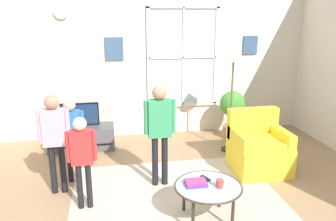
{
  "coord_description": "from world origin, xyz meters",
  "views": [
    {
      "loc": [
        -0.79,
        -3.33,
        2.2
      ],
      "look_at": [
        -0.04,
        0.85,
        0.99
      ],
      "focal_mm": 35.95,
      "sensor_mm": 36.0,
      "label": 1
    }
  ],
  "objects_px": {
    "person_blue_shirt": "(71,131)",
    "floor_lamp": "(233,65)",
    "potted_plant_by_window": "(232,109)",
    "person_green_shirt": "(160,124)",
    "remote_near_books": "(205,178)",
    "armchair": "(258,149)",
    "person_pink_shirt": "(55,133)",
    "person_red_shirt": "(82,153)",
    "tv_stand": "(82,138)",
    "book_stack": "(196,183)",
    "cup": "(220,183)",
    "remote_near_cup": "(221,184)",
    "television": "(80,114)",
    "coffee_table": "(208,188)"
  },
  "relations": [
    {
      "from": "television",
      "to": "remote_near_cup",
      "type": "relative_size",
      "value": 4.47
    },
    {
      "from": "coffee_table",
      "to": "television",
      "type": "bearing_deg",
      "value": 122.48
    },
    {
      "from": "tv_stand",
      "to": "potted_plant_by_window",
      "type": "distance_m",
      "value": 2.71
    },
    {
      "from": "floor_lamp",
      "to": "book_stack",
      "type": "bearing_deg",
      "value": -120.43
    },
    {
      "from": "television",
      "to": "person_blue_shirt",
      "type": "relative_size",
      "value": 0.54
    },
    {
      "from": "remote_near_cup",
      "to": "coffee_table",
      "type": "bearing_deg",
      "value": 176.73
    },
    {
      "from": "person_red_shirt",
      "to": "person_blue_shirt",
      "type": "relative_size",
      "value": 0.96
    },
    {
      "from": "floor_lamp",
      "to": "remote_near_books",
      "type": "bearing_deg",
      "value": -118.36
    },
    {
      "from": "armchair",
      "to": "person_blue_shirt",
      "type": "relative_size",
      "value": 0.75
    },
    {
      "from": "cup",
      "to": "floor_lamp",
      "type": "xyz_separation_m",
      "value": [
        0.83,
        1.91,
        0.99
      ]
    },
    {
      "from": "person_red_shirt",
      "to": "potted_plant_by_window",
      "type": "height_order",
      "value": "person_red_shirt"
    },
    {
      "from": "tv_stand",
      "to": "potted_plant_by_window",
      "type": "height_order",
      "value": "potted_plant_by_window"
    },
    {
      "from": "person_green_shirt",
      "to": "potted_plant_by_window",
      "type": "bearing_deg",
      "value": 44.27
    },
    {
      "from": "person_blue_shirt",
      "to": "floor_lamp",
      "type": "distance_m",
      "value": 2.65
    },
    {
      "from": "television",
      "to": "armchair",
      "type": "bearing_deg",
      "value": -26.32
    },
    {
      "from": "armchair",
      "to": "tv_stand",
      "type": "bearing_deg",
      "value": 153.63
    },
    {
      "from": "tv_stand",
      "to": "armchair",
      "type": "bearing_deg",
      "value": -26.37
    },
    {
      "from": "potted_plant_by_window",
      "to": "tv_stand",
      "type": "bearing_deg",
      "value": -178.82
    },
    {
      "from": "television",
      "to": "person_blue_shirt",
      "type": "distance_m",
      "value": 1.18
    },
    {
      "from": "cup",
      "to": "person_green_shirt",
      "type": "xyz_separation_m",
      "value": [
        -0.5,
        0.94,
        0.39
      ]
    },
    {
      "from": "tv_stand",
      "to": "remote_near_cup",
      "type": "height_order",
      "value": "remote_near_cup"
    },
    {
      "from": "person_red_shirt",
      "to": "person_pink_shirt",
      "type": "bearing_deg",
      "value": 128.96
    },
    {
      "from": "tv_stand",
      "to": "book_stack",
      "type": "distance_m",
      "value": 2.71
    },
    {
      "from": "book_stack",
      "to": "person_green_shirt",
      "type": "distance_m",
      "value": 0.97
    },
    {
      "from": "remote_near_cup",
      "to": "person_red_shirt",
      "type": "xyz_separation_m",
      "value": [
        -1.49,
        0.49,
        0.28
      ]
    },
    {
      "from": "armchair",
      "to": "cup",
      "type": "relative_size",
      "value": 9.48
    },
    {
      "from": "remote_near_cup",
      "to": "person_red_shirt",
      "type": "relative_size",
      "value": 0.13
    },
    {
      "from": "person_pink_shirt",
      "to": "floor_lamp",
      "type": "relative_size",
      "value": 0.74
    },
    {
      "from": "tv_stand",
      "to": "television",
      "type": "height_order",
      "value": "television"
    },
    {
      "from": "tv_stand",
      "to": "remote_near_books",
      "type": "bearing_deg",
      "value": -55.6
    },
    {
      "from": "armchair",
      "to": "remote_near_cup",
      "type": "bearing_deg",
      "value": -130.81
    },
    {
      "from": "potted_plant_by_window",
      "to": "floor_lamp",
      "type": "height_order",
      "value": "floor_lamp"
    },
    {
      "from": "armchair",
      "to": "person_blue_shirt",
      "type": "height_order",
      "value": "person_blue_shirt"
    },
    {
      "from": "cup",
      "to": "remote_near_books",
      "type": "height_order",
      "value": "cup"
    },
    {
      "from": "person_green_shirt",
      "to": "floor_lamp",
      "type": "relative_size",
      "value": 0.79
    },
    {
      "from": "remote_near_cup",
      "to": "potted_plant_by_window",
      "type": "relative_size",
      "value": 0.16
    },
    {
      "from": "remote_near_cup",
      "to": "floor_lamp",
      "type": "distance_m",
      "value": 2.27
    },
    {
      "from": "person_red_shirt",
      "to": "remote_near_books",
      "type": "bearing_deg",
      "value": -13.79
    },
    {
      "from": "person_red_shirt",
      "to": "coffee_table",
      "type": "bearing_deg",
      "value": -19.75
    },
    {
      "from": "armchair",
      "to": "potted_plant_by_window",
      "type": "distance_m",
      "value": 1.36
    },
    {
      "from": "armchair",
      "to": "person_pink_shirt",
      "type": "distance_m",
      "value": 2.83
    },
    {
      "from": "person_blue_shirt",
      "to": "potted_plant_by_window",
      "type": "relative_size",
      "value": 1.31
    },
    {
      "from": "cup",
      "to": "potted_plant_by_window",
      "type": "xyz_separation_m",
      "value": [
        1.07,
        2.48,
        0.09
      ]
    },
    {
      "from": "book_stack",
      "to": "remote_near_books",
      "type": "xyz_separation_m",
      "value": [
        0.14,
        0.1,
        -0.01
      ]
    },
    {
      "from": "book_stack",
      "to": "remote_near_cup",
      "type": "relative_size",
      "value": 1.66
    },
    {
      "from": "book_stack",
      "to": "person_green_shirt",
      "type": "xyz_separation_m",
      "value": [
        -0.27,
        0.84,
        0.42
      ]
    },
    {
      "from": "cup",
      "to": "person_blue_shirt",
      "type": "relative_size",
      "value": 0.08
    },
    {
      "from": "remote_near_books",
      "to": "television",
      "type": "bearing_deg",
      "value": 124.43
    },
    {
      "from": "armchair",
      "to": "remote_near_books",
      "type": "bearing_deg",
      "value": -138.94
    },
    {
      "from": "armchair",
      "to": "potted_plant_by_window",
      "type": "bearing_deg",
      "value": 85.95
    }
  ]
}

